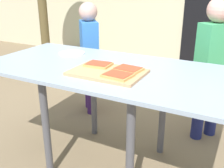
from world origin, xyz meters
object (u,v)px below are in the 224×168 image
Objects in this scene: child_left at (89,52)px; dining_table at (108,79)px; pizza_slice_near_right at (118,75)px; garden_hose_coil at (81,56)px; cutting_board at (108,72)px; child_right at (213,61)px; plate_white_left at (72,53)px; pizza_slice_far_left at (98,64)px; pizza_slice_far_right at (128,69)px.

dining_table is at bearing -49.92° from child_left.
garden_hose_coil is (-1.85, 2.38, -0.69)m from pizza_slice_near_right.
child_right is at bearing 58.74° from cutting_board.
child_left is 3.04× the size of garden_hose_coil.
pizza_slice_near_right is 0.48× the size of garden_hose_coil.
dining_table is at bearing -23.14° from plate_white_left.
cutting_board is 2.64× the size of pizza_slice_far_left.
cutting_board is at bearing -121.26° from child_right.
dining_table is at bearing -128.31° from child_right.
pizza_slice_near_right and pizza_slice_far_left have the same top height.
pizza_slice_far_left is at bearing 146.93° from pizza_slice_near_right.
pizza_slice_far_right is (0.20, -0.00, 0.00)m from pizza_slice_far_left.
plate_white_left is 0.55× the size of garden_hose_coil.
pizza_slice_near_right is at bearing -49.59° from child_left.
plate_white_left reaches higher than dining_table.
cutting_board is 2.98m from garden_hose_coil.
pizza_slice_far_right reaches higher than garden_hose_coil.
cutting_board is 1.22× the size of garden_hose_coil.
cutting_board is 0.12m from pizza_slice_far_left.
dining_table is 10.16× the size of pizza_slice_far_left.
child_left is (-0.15, 0.47, -0.11)m from plate_white_left.
child_right is (0.37, 0.83, -0.08)m from pizza_slice_near_right.
pizza_slice_far_right is at bearing -50.63° from garden_hose_coil.
pizza_slice_far_right is 0.87× the size of plate_white_left.
child_right reaches higher than pizza_slice_near_right.
child_right is (0.37, 0.70, -0.08)m from pizza_slice_far_right.
plate_white_left is 2.52m from garden_hose_coil.
pizza_slice_far_right is at bearing -117.39° from child_right.
cutting_board is 0.12m from pizza_slice_far_right.
pizza_slice_far_left is at bearing -53.70° from garden_hose_coil.
child_right is at bearing 65.82° from pizza_slice_near_right.
plate_white_left is 0.51m from child_left.
garden_hose_coil is (-1.75, 2.32, -0.68)m from cutting_board.
pizza_slice_far_left is 0.97× the size of pizza_slice_far_right.
pizza_slice_far_right is 0.98m from child_left.
pizza_slice_near_right is 0.91m from child_right.
dining_table is at bearing 163.25° from pizza_slice_far_right.
dining_table is 1.45× the size of child_right.
dining_table is 0.11m from pizza_slice_far_left.
child_left reaches higher than pizza_slice_far_right.
pizza_slice_near_right reaches higher than garden_hose_coil.
pizza_slice_near_right is 1.06m from child_left.
pizza_slice_far_right is 0.16× the size of child_left.
child_left is 2.03m from garden_hose_coil.
pizza_slice_near_right is at bearing -52.18° from garden_hose_coil.
garden_hose_coil is at bearing 127.51° from dining_table.
child_left reaches higher than cutting_board.
child_left is at bearing 130.08° from dining_table.
garden_hose_coil is at bearing 127.09° from cutting_board.
dining_table is 9.81× the size of pizza_slice_far_right.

